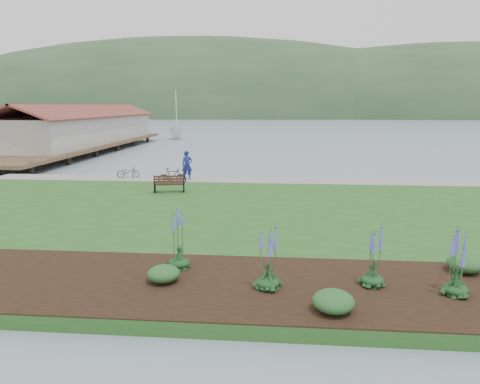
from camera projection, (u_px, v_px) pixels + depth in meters
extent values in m
plane|color=slate|center=(232.00, 212.00, 21.57)|extent=(600.00, 600.00, 0.00)
cube|color=#214F1B|center=(227.00, 218.00, 19.58)|extent=(34.00, 20.00, 0.40)
cube|color=gray|center=(243.00, 180.00, 28.22)|extent=(34.00, 2.20, 0.03)
cube|color=black|center=(304.00, 286.00, 11.67)|extent=(24.00, 4.40, 0.04)
cube|color=#4C3826|center=(81.00, 145.00, 48.46)|extent=(8.00, 36.00, 0.30)
cube|color=#B2ADA3|center=(87.00, 129.00, 50.08)|extent=(6.40, 28.00, 3.00)
cube|color=black|center=(169.00, 184.00, 24.34)|extent=(1.75, 0.88, 0.05)
cube|color=black|center=(169.00, 179.00, 23.97)|extent=(1.68, 0.46, 0.52)
cube|color=black|center=(155.00, 188.00, 24.31)|extent=(0.16, 0.58, 0.46)
cube|color=black|center=(184.00, 188.00, 24.46)|extent=(0.16, 0.58, 0.46)
imported|color=navy|center=(187.00, 163.00, 28.19)|extent=(0.96, 0.80, 2.26)
imported|color=black|center=(128.00, 172.00, 29.10)|extent=(0.77, 1.58, 0.79)
imported|color=black|center=(172.00, 176.00, 26.55)|extent=(0.83, 1.80, 1.05)
imported|color=silver|center=(177.00, 139.00, 67.64)|extent=(12.03, 12.12, 24.17)
cube|color=orange|center=(167.00, 176.00, 28.93)|extent=(0.21, 0.28, 0.27)
ellipsoid|color=#14381A|center=(268.00, 283.00, 11.49)|extent=(0.62, 0.62, 0.31)
cone|color=#4C4EB2|center=(268.00, 249.00, 11.30)|extent=(0.36, 0.36, 1.58)
ellipsoid|color=#14381A|center=(372.00, 280.00, 11.68)|extent=(0.62, 0.62, 0.31)
cone|color=#4C4EB2|center=(374.00, 248.00, 11.49)|extent=(0.32, 0.32, 1.55)
ellipsoid|color=#14381A|center=(455.00, 289.00, 11.09)|extent=(0.62, 0.62, 0.31)
cone|color=#4C4EB2|center=(459.00, 256.00, 10.91)|extent=(0.40, 0.40, 1.51)
ellipsoid|color=#14381A|center=(179.00, 263.00, 12.92)|extent=(0.62, 0.62, 0.31)
cone|color=#4C4EB2|center=(178.00, 226.00, 12.69)|extent=(0.32, 0.32, 2.01)
ellipsoid|color=#1E4C21|center=(163.00, 274.00, 11.91)|extent=(0.91, 0.91, 0.45)
ellipsoid|color=#1E4C21|center=(333.00, 301.00, 10.19)|extent=(1.01, 1.01, 0.50)
ellipsoid|color=#1E4C21|center=(464.00, 264.00, 12.61)|extent=(0.99, 0.99, 0.50)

